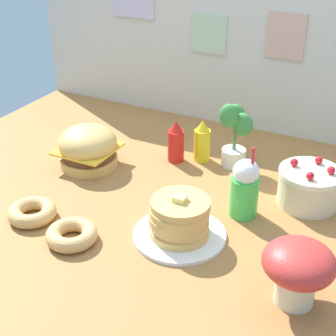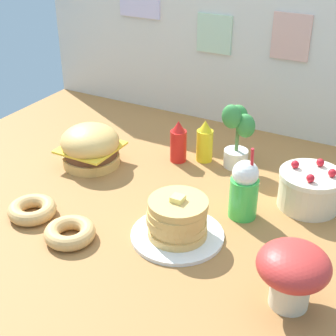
{
  "view_description": "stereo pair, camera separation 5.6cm",
  "coord_description": "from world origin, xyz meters",
  "px_view_note": "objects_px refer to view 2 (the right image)",
  "views": [
    {
      "loc": [
        0.78,
        -1.48,
        1.12
      ],
      "look_at": [
        -0.01,
        0.07,
        0.15
      ],
      "focal_mm": 53.7,
      "sensor_mm": 36.0,
      "label": 1
    },
    {
      "loc": [
        0.83,
        -1.45,
        1.12
      ],
      "look_at": [
        -0.01,
        0.07,
        0.15
      ],
      "focal_mm": 53.7,
      "sensor_mm": 36.0,
      "label": 2
    }
  ],
  "objects_px": {
    "mustard_bottle": "(205,142)",
    "ketchup_bottle": "(178,143)",
    "burger": "(90,146)",
    "donut_pink_glaze": "(32,209)",
    "pancake_stack": "(177,221)",
    "cream_soda_cup": "(244,190)",
    "potted_plant": "(237,134)",
    "mushroom_stool": "(293,270)",
    "donut_chocolate": "(70,232)",
    "layer_cake": "(310,189)"
  },
  "relations": [
    {
      "from": "pancake_stack",
      "to": "donut_chocolate",
      "type": "relative_size",
      "value": 1.83
    },
    {
      "from": "pancake_stack",
      "to": "cream_soda_cup",
      "type": "xyz_separation_m",
      "value": [
        0.16,
        0.25,
        0.05
      ]
    },
    {
      "from": "layer_cake",
      "to": "cream_soda_cup",
      "type": "xyz_separation_m",
      "value": [
        -0.21,
        -0.19,
        0.04
      ]
    },
    {
      "from": "cream_soda_cup",
      "to": "potted_plant",
      "type": "xyz_separation_m",
      "value": [
        -0.18,
        0.37,
        0.05
      ]
    },
    {
      "from": "potted_plant",
      "to": "mushroom_stool",
      "type": "relative_size",
      "value": 1.39
    },
    {
      "from": "cream_soda_cup",
      "to": "mushroom_stool",
      "type": "bearing_deg",
      "value": -51.75
    },
    {
      "from": "pancake_stack",
      "to": "ketchup_bottle",
      "type": "xyz_separation_m",
      "value": [
        -0.28,
        0.53,
        0.02
      ]
    },
    {
      "from": "donut_chocolate",
      "to": "pancake_stack",
      "type": "bearing_deg",
      "value": 30.66
    },
    {
      "from": "ketchup_bottle",
      "to": "mushroom_stool",
      "type": "bearing_deg",
      "value": -42.25
    },
    {
      "from": "cream_soda_cup",
      "to": "mushroom_stool",
      "type": "xyz_separation_m",
      "value": [
        0.3,
        -0.38,
        0.01
      ]
    },
    {
      "from": "burger",
      "to": "mustard_bottle",
      "type": "distance_m",
      "value": 0.53
    },
    {
      "from": "pancake_stack",
      "to": "donut_chocolate",
      "type": "xyz_separation_m",
      "value": [
        -0.34,
        -0.2,
        -0.04
      ]
    },
    {
      "from": "cream_soda_cup",
      "to": "pancake_stack",
      "type": "bearing_deg",
      "value": -122.46
    },
    {
      "from": "ketchup_bottle",
      "to": "cream_soda_cup",
      "type": "bearing_deg",
      "value": -33.36
    },
    {
      "from": "cream_soda_cup",
      "to": "mushroom_stool",
      "type": "height_order",
      "value": "cream_soda_cup"
    },
    {
      "from": "burger",
      "to": "cream_soda_cup",
      "type": "relative_size",
      "value": 0.88
    },
    {
      "from": "donut_pink_glaze",
      "to": "donut_chocolate",
      "type": "distance_m",
      "value": 0.23
    },
    {
      "from": "layer_cake",
      "to": "ketchup_bottle",
      "type": "xyz_separation_m",
      "value": [
        -0.64,
        0.09,
        0.02
      ]
    },
    {
      "from": "donut_chocolate",
      "to": "potted_plant",
      "type": "relative_size",
      "value": 0.61
    },
    {
      "from": "layer_cake",
      "to": "donut_chocolate",
      "type": "bearing_deg",
      "value": -137.61
    },
    {
      "from": "burger",
      "to": "donut_pink_glaze",
      "type": "distance_m",
      "value": 0.47
    },
    {
      "from": "burger",
      "to": "mustard_bottle",
      "type": "relative_size",
      "value": 1.33
    },
    {
      "from": "potted_plant",
      "to": "mushroom_stool",
      "type": "height_order",
      "value": "potted_plant"
    },
    {
      "from": "pancake_stack",
      "to": "mustard_bottle",
      "type": "height_order",
      "value": "mustard_bottle"
    },
    {
      "from": "cream_soda_cup",
      "to": "donut_chocolate",
      "type": "bearing_deg",
      "value": -137.87
    },
    {
      "from": "cream_soda_cup",
      "to": "donut_pink_glaze",
      "type": "bearing_deg",
      "value": -150.97
    },
    {
      "from": "mustard_bottle",
      "to": "cream_soda_cup",
      "type": "height_order",
      "value": "cream_soda_cup"
    },
    {
      "from": "mustard_bottle",
      "to": "ketchup_bottle",
      "type": "bearing_deg",
      "value": -149.12
    },
    {
      "from": "pancake_stack",
      "to": "ketchup_bottle",
      "type": "distance_m",
      "value": 0.6
    },
    {
      "from": "donut_chocolate",
      "to": "burger",
      "type": "bearing_deg",
      "value": 118.71
    },
    {
      "from": "burger",
      "to": "donut_chocolate",
      "type": "relative_size",
      "value": 1.43
    },
    {
      "from": "potted_plant",
      "to": "donut_pink_glaze",
      "type": "bearing_deg",
      "value": -125.25
    },
    {
      "from": "cream_soda_cup",
      "to": "donut_chocolate",
      "type": "xyz_separation_m",
      "value": [
        -0.49,
        -0.45,
        -0.09
      ]
    },
    {
      "from": "mustard_bottle",
      "to": "cream_soda_cup",
      "type": "xyz_separation_m",
      "value": [
        0.33,
        -0.35,
        0.03
      ]
    },
    {
      "from": "layer_cake",
      "to": "cream_soda_cup",
      "type": "relative_size",
      "value": 0.83
    },
    {
      "from": "ketchup_bottle",
      "to": "mushroom_stool",
      "type": "xyz_separation_m",
      "value": [
        0.74,
        -0.67,
        0.04
      ]
    },
    {
      "from": "layer_cake",
      "to": "burger",
      "type": "bearing_deg",
      "value": -172.32
    },
    {
      "from": "donut_chocolate",
      "to": "mushroom_stool",
      "type": "xyz_separation_m",
      "value": [
        0.79,
        0.06,
        0.1
      ]
    },
    {
      "from": "burger",
      "to": "layer_cake",
      "type": "bearing_deg",
      "value": 7.68
    },
    {
      "from": "donut_pink_glaze",
      "to": "donut_chocolate",
      "type": "relative_size",
      "value": 1.0
    },
    {
      "from": "mustard_bottle",
      "to": "cream_soda_cup",
      "type": "distance_m",
      "value": 0.48
    },
    {
      "from": "cream_soda_cup",
      "to": "mustard_bottle",
      "type": "bearing_deg",
      "value": 133.3
    },
    {
      "from": "potted_plant",
      "to": "mushroom_stool",
      "type": "xyz_separation_m",
      "value": [
        0.48,
        -0.75,
        -0.03
      ]
    },
    {
      "from": "burger",
      "to": "potted_plant",
      "type": "relative_size",
      "value": 0.87
    },
    {
      "from": "cream_soda_cup",
      "to": "donut_pink_glaze",
      "type": "height_order",
      "value": "cream_soda_cup"
    },
    {
      "from": "donut_pink_glaze",
      "to": "donut_chocolate",
      "type": "height_order",
      "value": "same"
    },
    {
      "from": "cream_soda_cup",
      "to": "donut_pink_glaze",
      "type": "distance_m",
      "value": 0.82
    },
    {
      "from": "pancake_stack",
      "to": "cream_soda_cup",
      "type": "bearing_deg",
      "value": 57.54
    },
    {
      "from": "cream_soda_cup",
      "to": "potted_plant",
      "type": "bearing_deg",
      "value": 115.92
    },
    {
      "from": "ketchup_bottle",
      "to": "mustard_bottle",
      "type": "distance_m",
      "value": 0.12
    }
  ]
}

